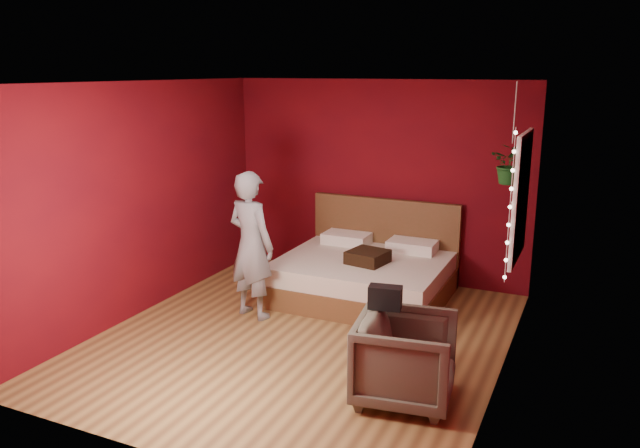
{
  "coord_description": "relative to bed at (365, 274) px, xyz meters",
  "views": [
    {
      "loc": [
        2.67,
        -5.39,
        2.72
      ],
      "look_at": [
        0.02,
        0.4,
        1.14
      ],
      "focal_mm": 35.0,
      "sensor_mm": 36.0,
      "label": 1
    }
  ],
  "objects": [
    {
      "name": "floor",
      "position": [
        -0.15,
        -1.45,
        -0.28
      ],
      "size": [
        4.5,
        4.5,
        0.0
      ],
      "primitive_type": "plane",
      "color": "olive",
      "rests_on": "ground"
    },
    {
      "name": "room_walls",
      "position": [
        -0.15,
        -1.45,
        1.4
      ],
      "size": [
        4.04,
        4.54,
        2.62
      ],
      "color": "maroon",
      "rests_on": "ground"
    },
    {
      "name": "handbag",
      "position": [
        0.95,
        -2.08,
        0.56
      ],
      "size": [
        0.3,
        0.18,
        0.2
      ],
      "primitive_type": "cube",
      "rotation": [
        0.0,
        0.0,
        0.17
      ],
      "color": "black",
      "rests_on": "armchair"
    },
    {
      "name": "bed",
      "position": [
        0.0,
        0.0,
        0.0
      ],
      "size": [
        1.98,
        1.68,
        1.09
      ],
      "color": "brown",
      "rests_on": "ground"
    },
    {
      "name": "window",
      "position": [
        1.81,
        -0.55,
        1.22
      ],
      "size": [
        0.05,
        0.97,
        1.27
      ],
      "color": "white",
      "rests_on": "room_walls"
    },
    {
      "name": "fairy_lights",
      "position": [
        1.79,
        -1.08,
        1.22
      ],
      "size": [
        0.04,
        0.04,
        1.45
      ],
      "color": "silver",
      "rests_on": "room_walls"
    },
    {
      "name": "armchair",
      "position": [
        1.18,
        -2.2,
        0.09
      ],
      "size": [
        0.91,
        0.9,
        0.74
      ],
      "primitive_type": "imported",
      "rotation": [
        0.0,
        0.0,
        1.71
      ],
      "color": "#575445",
      "rests_on": "ground"
    },
    {
      "name": "person",
      "position": [
        -0.93,
        -1.13,
        0.55
      ],
      "size": [
        0.68,
        0.53,
        1.66
      ],
      "primitive_type": "imported",
      "rotation": [
        0.0,
        0.0,
        2.9
      ],
      "color": "slate",
      "rests_on": "ground"
    },
    {
      "name": "throw_pillow",
      "position": [
        0.1,
        -0.21,
        0.29
      ],
      "size": [
        0.49,
        0.49,
        0.15
      ],
      "primitive_type": "cube",
      "rotation": [
        0.0,
        0.0,
        -0.18
      ],
      "color": "black",
      "rests_on": "bed"
    },
    {
      "name": "hanging_plant",
      "position": [
        1.63,
        -0.0,
        1.46
      ],
      "size": [
        0.49,
        0.46,
        1.08
      ],
      "color": "silver",
      "rests_on": "room_walls"
    }
  ]
}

